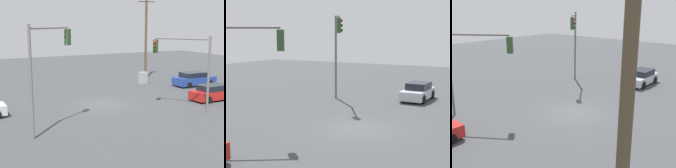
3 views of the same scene
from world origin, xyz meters
The scene contains 4 objects.
ground_plane centered at (0.00, 0.00, 0.00)m, with size 80.00×80.00×0.00m, color #424447.
sedan_silver centered at (-9.99, 0.27, 0.68)m, with size 4.07×1.88×1.41m.
traffic_signal_main centered at (-6.24, -5.04, 4.58)m, with size 3.34×2.38×6.72m.
traffic_signal_cross centered at (4.70, -4.69, 4.03)m, with size 2.70×3.86×5.80m.
Camera 2 is at (16.61, 8.33, 5.20)m, focal length 55.00 mm.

